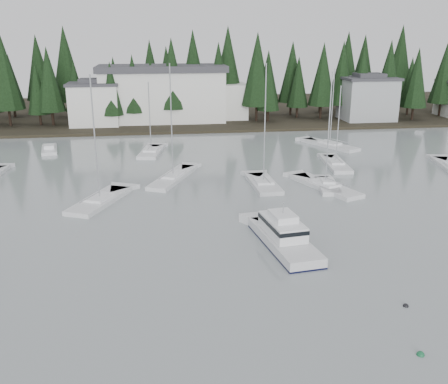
# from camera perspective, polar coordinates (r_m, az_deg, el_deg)

# --- Properties ---
(far_shore_land) EXTENTS (240.00, 54.00, 1.00)m
(far_shore_land) POSITION_cam_1_polar(r_m,az_deg,el_deg) (117.27, -4.57, 9.14)
(far_shore_land) COLOR black
(far_shore_land) RESTS_ON ground
(conifer_treeline) EXTENTS (200.00, 22.00, 20.00)m
(conifer_treeline) POSITION_cam_1_polar(r_m,az_deg,el_deg) (106.42, -4.22, 8.27)
(conifer_treeline) COLOR black
(conifer_treeline) RESTS_ON ground
(house_west) EXTENTS (9.54, 7.42, 8.75)m
(house_west) POSITION_cam_1_polar(r_m,az_deg,el_deg) (99.32, -14.59, 9.80)
(house_west) COLOR silver
(house_west) RESTS_ON ground
(house_east_a) EXTENTS (10.60, 8.48, 9.25)m
(house_east_a) POSITION_cam_1_polar(r_m,az_deg,el_deg) (106.39, 16.08, 10.31)
(house_east_a) COLOR #999EA0
(house_east_a) RESTS_ON ground
(harbor_inn) EXTENTS (29.50, 11.50, 10.90)m
(harbor_inn) POSITION_cam_1_polar(r_m,az_deg,el_deg) (101.87, -5.85, 11.09)
(harbor_inn) COLOR silver
(harbor_inn) RESTS_ON ground
(cabin_cruiser_center) EXTENTS (4.45, 10.43, 4.34)m
(cabin_cruiser_center) POSITION_cam_1_polar(r_m,az_deg,el_deg) (43.01, 6.83, -5.24)
(cabin_cruiser_center) COLOR silver
(cabin_cruiser_center) RESTS_ON ground
(sailboat_0) EXTENTS (3.53, 9.26, 11.35)m
(sailboat_0) POSITION_cam_1_polar(r_m,az_deg,el_deg) (70.06, 12.63, 2.99)
(sailboat_0) COLOR silver
(sailboat_0) RESTS_ON ground
(sailboat_2) EXTENTS (6.78, 11.07, 14.56)m
(sailboat_2) POSITION_cam_1_polar(r_m,az_deg,el_deg) (62.28, -5.82, 1.53)
(sailboat_2) COLOR silver
(sailboat_2) RESTS_ON ground
(sailboat_3) EXTENTS (3.10, 8.34, 14.71)m
(sailboat_3) POSITION_cam_1_polar(r_m,az_deg,el_deg) (59.50, 4.52, 0.80)
(sailboat_3) COLOR silver
(sailboat_3) RESTS_ON ground
(sailboat_4) EXTENTS (6.55, 9.86, 14.03)m
(sailboat_4) POSITION_cam_1_polar(r_m,az_deg,el_deg) (54.98, -14.00, -1.13)
(sailboat_4) COLOR silver
(sailboat_4) RESTS_ON ground
(sailboat_10) EXTENTS (7.15, 10.60, 12.75)m
(sailboat_10) POSITION_cam_1_polar(r_m,az_deg,el_deg) (82.11, 11.99, 5.17)
(sailboat_10) COLOR silver
(sailboat_10) RESTS_ON ground
(sailboat_11) EXTENTS (4.29, 8.79, 11.17)m
(sailboat_11) POSITION_cam_1_polar(r_m,az_deg,el_deg) (76.26, -8.31, 4.42)
(sailboat_11) COLOR silver
(sailboat_11) RESTS_ON ground
(sailboat_12) EXTENTS (6.19, 10.69, 13.89)m
(sailboat_12) POSITION_cam_1_polar(r_m,az_deg,el_deg) (59.66, 11.48, 0.52)
(sailboat_12) COLOR silver
(sailboat_12) RESTS_ON ground
(runabout_1) EXTENTS (3.25, 6.93, 1.42)m
(runabout_1) POSITION_cam_1_polar(r_m,az_deg,el_deg) (59.71, 11.75, 0.58)
(runabout_1) COLOR silver
(runabout_1) RESTS_ON ground
(runabout_3) EXTENTS (3.27, 6.50, 1.42)m
(runabout_3) POSITION_cam_1_polar(r_m,az_deg,el_deg) (81.37, -19.32, 4.49)
(runabout_3) COLOR silver
(runabout_3) RESTS_ON ground
(mooring_buoy_green) EXTENTS (0.46, 0.46, 0.46)m
(mooring_buoy_green) POSITION_cam_1_polar(r_m,az_deg,el_deg) (31.59, 21.53, -16.94)
(mooring_buoy_green) COLOR #145933
(mooring_buoy_green) RESTS_ON ground
(mooring_buoy_dark) EXTENTS (0.39, 0.39, 0.39)m
(mooring_buoy_dark) POSITION_cam_1_polar(r_m,az_deg,el_deg) (36.09, 20.05, -12.16)
(mooring_buoy_dark) COLOR black
(mooring_buoy_dark) RESTS_ON ground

